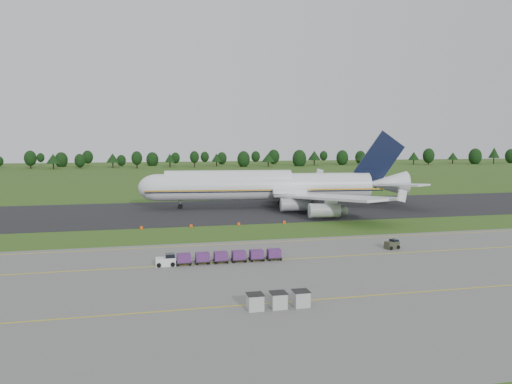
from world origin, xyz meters
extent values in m
plane|color=#2F5118|center=(0.00, 0.00, 0.00)|extent=(600.00, 600.00, 0.00)
cube|color=slate|center=(0.00, -34.00, 0.03)|extent=(300.00, 52.00, 0.06)
cube|color=black|center=(0.00, 28.00, 0.04)|extent=(300.00, 40.00, 0.08)
cube|color=#D0BD0C|center=(0.00, -22.00, 0.07)|extent=(300.00, 0.25, 0.01)
cube|color=#D0BD0C|center=(0.00, -40.00, 0.07)|extent=(300.00, 0.20, 0.01)
cube|color=#D0BD0C|center=(0.00, -10.00, 0.07)|extent=(120.00, 0.20, 0.01)
cylinder|color=black|center=(-78.97, 225.88, 1.99)|extent=(0.70, 0.70, 3.97)
sphere|color=#183713|center=(-78.97, 225.88, 6.07)|extent=(6.99, 6.99, 6.99)
cylinder|color=black|center=(-65.11, 217.81, 1.59)|extent=(0.70, 0.70, 3.17)
cone|color=#183713|center=(-65.11, 217.81, 5.99)|extent=(7.82, 7.82, 5.64)
cylinder|color=black|center=(-51.11, 222.74, 1.49)|extent=(0.70, 0.70, 2.98)
sphere|color=#183713|center=(-51.11, 222.74, 4.56)|extent=(6.19, 6.19, 6.19)
cylinder|color=black|center=(-32.47, 225.30, 1.57)|extent=(0.70, 0.70, 3.14)
cone|color=#183713|center=(-32.47, 225.30, 5.93)|extent=(7.62, 7.62, 5.58)
cylinder|color=black|center=(-18.14, 214.25, 1.99)|extent=(0.70, 0.70, 3.98)
sphere|color=#183713|center=(-18.14, 214.25, 6.08)|extent=(6.36, 6.36, 6.36)
cylinder|color=black|center=(1.61, 222.37, 1.52)|extent=(0.70, 0.70, 3.04)
cone|color=#183713|center=(1.61, 222.37, 5.73)|extent=(6.38, 6.38, 5.40)
cylinder|color=black|center=(16.05, 216.30, 2.09)|extent=(0.70, 0.70, 4.19)
sphere|color=#183713|center=(16.05, 216.30, 6.39)|extent=(5.67, 5.67, 5.67)
cylinder|color=black|center=(31.05, 225.89, 1.48)|extent=(0.70, 0.70, 2.97)
cone|color=#183713|center=(31.05, 225.89, 5.61)|extent=(6.36, 6.36, 5.28)
cylinder|color=black|center=(46.92, 217.74, 1.53)|extent=(0.70, 0.70, 3.07)
sphere|color=#183713|center=(46.92, 217.74, 4.69)|extent=(7.94, 7.94, 7.94)
cylinder|color=black|center=(62.17, 215.03, 1.51)|extent=(0.70, 0.70, 3.02)
cone|color=#183713|center=(62.17, 215.03, 5.70)|extent=(8.39, 8.39, 5.37)
cylinder|color=black|center=(83.29, 217.01, 1.54)|extent=(0.70, 0.70, 3.08)
sphere|color=#183713|center=(83.29, 217.01, 4.70)|extent=(8.92, 8.92, 8.92)
cylinder|color=black|center=(96.05, 224.56, 1.73)|extent=(0.70, 0.70, 3.45)
cone|color=#183713|center=(96.05, 224.56, 6.52)|extent=(8.62, 8.62, 6.14)
cylinder|color=black|center=(116.47, 226.01, 1.55)|extent=(0.70, 0.70, 3.09)
sphere|color=#183713|center=(116.47, 226.01, 4.72)|extent=(8.05, 8.05, 8.05)
cylinder|color=black|center=(129.05, 221.60, 1.55)|extent=(0.70, 0.70, 3.10)
cone|color=#183713|center=(129.05, 221.60, 5.86)|extent=(8.96, 8.96, 5.51)
cylinder|color=black|center=(146.11, 218.56, 2.12)|extent=(0.70, 0.70, 4.25)
sphere|color=#183713|center=(146.11, 218.56, 6.49)|extent=(5.05, 5.05, 5.05)
cylinder|color=black|center=(165.46, 218.68, 1.57)|extent=(0.70, 0.70, 3.13)
cone|color=#183713|center=(165.46, 218.68, 5.91)|extent=(7.34, 7.34, 5.56)
cylinder|color=black|center=(175.76, 217.18, 1.97)|extent=(0.70, 0.70, 3.95)
sphere|color=#183713|center=(175.76, 217.18, 6.03)|extent=(7.79, 7.79, 7.79)
cylinder|color=black|center=(197.91, 222.21, 1.46)|extent=(0.70, 0.70, 2.92)
cone|color=#183713|center=(197.91, 222.21, 5.52)|extent=(7.12, 7.12, 5.19)
cylinder|color=black|center=(211.28, 216.15, 1.69)|extent=(0.70, 0.70, 3.39)
sphere|color=#183713|center=(211.28, 216.15, 5.17)|extent=(8.84, 8.84, 8.84)
cylinder|color=black|center=(225.98, 215.68, 2.06)|extent=(0.70, 0.70, 4.12)
cone|color=#183713|center=(225.98, 215.68, 7.78)|extent=(7.44, 7.44, 7.32)
cylinder|color=black|center=(246.01, 223.14, 1.67)|extent=(0.70, 0.70, 3.35)
sphere|color=#183713|center=(246.01, 223.14, 5.11)|extent=(7.91, 7.91, 7.91)
cylinder|color=white|center=(14.47, 31.46, 5.30)|extent=(53.39, 12.71, 6.58)
cylinder|color=white|center=(5.40, 32.53, 6.85)|extent=(31.44, 8.72, 5.13)
sphere|color=white|center=(-11.84, 34.55, 5.30)|extent=(6.58, 6.58, 6.58)
cone|color=white|center=(45.77, 27.78, 5.75)|extent=(10.71, 7.38, 6.25)
cube|color=gold|center=(14.08, 28.18, 4.75)|extent=(58.07, 6.87, 0.32)
cube|color=white|center=(24.64, 12.70, 4.48)|extent=(18.89, 32.33, 0.50)
cube|color=white|center=(28.71, 47.36, 4.48)|extent=(24.46, 31.07, 0.50)
cylinder|color=#9EA0A6|center=(18.52, 19.40, 2.19)|extent=(6.69, 3.65, 2.92)
cylinder|color=#9EA0A6|center=(21.72, 8.90, 2.19)|extent=(6.69, 3.65, 2.92)
cylinder|color=#9EA0A6|center=(21.20, 42.26, 2.19)|extent=(6.69, 3.65, 2.92)
cylinder|color=#9EA0A6|center=(26.75, 51.72, 2.19)|extent=(6.69, 3.65, 2.92)
cube|color=black|center=(43.51, 28.05, 11.91)|extent=(13.29, 2.05, 14.67)
cube|color=white|center=(46.33, 20.82, 6.03)|extent=(9.62, 12.88, 0.41)
cube|color=white|center=(47.93, 34.43, 6.03)|extent=(11.35, 12.41, 0.41)
cylinder|color=slate|center=(-6.40, 33.91, 1.00)|extent=(0.33, 0.33, 2.01)
cylinder|color=black|center=(-6.40, 33.91, 0.59)|extent=(1.28, 0.96, 1.19)
cylinder|color=slate|center=(19.43, 26.74, 1.00)|extent=(0.33, 0.33, 2.01)
cylinder|color=black|center=(19.43, 26.74, 0.59)|extent=(1.28, 0.96, 1.19)
cylinder|color=slate|center=(20.39, 34.90, 1.00)|extent=(0.33, 0.33, 2.01)
cylinder|color=black|center=(20.39, 34.90, 0.59)|extent=(1.28, 0.96, 1.19)
cube|color=white|center=(-12.58, -21.91, 0.62)|extent=(2.63, 1.42, 1.11)
cylinder|color=black|center=(-13.49, -22.62, 0.36)|extent=(0.61, 0.22, 0.61)
cube|color=black|center=(-10.15, -21.91, 0.41)|extent=(2.02, 1.52, 0.12)
cube|color=#4E235E|center=(-10.15, -21.91, 1.02)|extent=(1.82, 1.42, 1.11)
cylinder|color=black|center=(-10.96, -22.62, 0.23)|extent=(0.34, 0.15, 0.34)
cube|color=black|center=(-7.62, -21.91, 0.41)|extent=(2.02, 1.52, 0.12)
cube|color=#4E235E|center=(-7.62, -21.91, 1.02)|extent=(1.82, 1.42, 1.11)
cylinder|color=black|center=(-8.43, -22.62, 0.23)|extent=(0.34, 0.15, 0.34)
cube|color=black|center=(-5.09, -21.91, 0.41)|extent=(2.02, 1.52, 0.12)
cube|color=#4E235E|center=(-5.09, -21.91, 1.02)|extent=(1.82, 1.42, 1.11)
cylinder|color=black|center=(-5.90, -22.62, 0.23)|extent=(0.34, 0.15, 0.34)
cube|color=black|center=(-2.56, -21.91, 0.41)|extent=(2.02, 1.52, 0.12)
cube|color=#4E235E|center=(-2.56, -21.91, 1.02)|extent=(1.82, 1.42, 1.11)
cylinder|color=black|center=(-3.37, -22.62, 0.23)|extent=(0.34, 0.15, 0.34)
cube|color=black|center=(-0.03, -21.91, 0.41)|extent=(2.02, 1.52, 0.12)
cube|color=#4E235E|center=(-0.03, -21.91, 1.02)|extent=(1.82, 1.42, 1.11)
cylinder|color=black|center=(-0.84, -22.62, 0.23)|extent=(0.34, 0.15, 0.34)
cube|color=black|center=(2.50, -21.91, 0.41)|extent=(2.02, 1.52, 0.12)
cube|color=#4E235E|center=(2.50, -21.91, 1.02)|extent=(1.82, 1.42, 1.11)
cylinder|color=black|center=(1.69, -22.62, 0.23)|extent=(0.34, 0.15, 0.34)
cylinder|color=black|center=(-12.58, -21.91, 0.36)|extent=(0.61, 0.22, 0.61)
cube|color=#333626|center=(22.19, -19.17, 0.64)|extent=(2.36, 1.77, 1.16)
cylinder|color=black|center=(21.46, -19.80, 0.35)|extent=(0.59, 0.21, 0.59)
cylinder|color=black|center=(22.93, -18.54, 0.35)|extent=(0.59, 0.21, 0.59)
cube|color=#AFAFAF|center=(-4.70, -41.57, 0.83)|extent=(1.54, 1.54, 1.54)
cube|color=black|center=(-4.70, -41.57, 1.64)|extent=(1.63, 1.63, 0.08)
cube|color=#AFAFAF|center=(-2.30, -41.57, 0.83)|extent=(1.54, 1.54, 1.54)
cube|color=black|center=(-2.30, -41.57, 1.64)|extent=(1.63, 1.63, 0.08)
cube|color=#AFAFAF|center=(0.10, -41.57, 0.83)|extent=(1.54, 1.54, 1.54)
cube|color=black|center=(0.10, -41.57, 1.64)|extent=(1.63, 1.63, 0.08)
cube|color=#FF5008|center=(-15.74, 7.10, 0.30)|extent=(0.50, 0.12, 0.60)
cube|color=black|center=(-15.74, 7.10, 0.02)|extent=(0.30, 0.30, 0.04)
cube|color=#FF5008|center=(-6.34, 7.10, 0.30)|extent=(0.50, 0.12, 0.60)
cube|color=black|center=(-6.34, 7.10, 0.02)|extent=(0.30, 0.30, 0.04)
cube|color=#FF5008|center=(3.06, 7.10, 0.30)|extent=(0.50, 0.12, 0.60)
cube|color=black|center=(3.06, 7.10, 0.02)|extent=(0.30, 0.30, 0.04)
cube|color=#FF5008|center=(12.46, 7.10, 0.30)|extent=(0.50, 0.12, 0.60)
cube|color=black|center=(12.46, 7.10, 0.02)|extent=(0.30, 0.30, 0.04)
camera|label=1|loc=(-15.40, -88.60, 16.95)|focal=35.00mm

